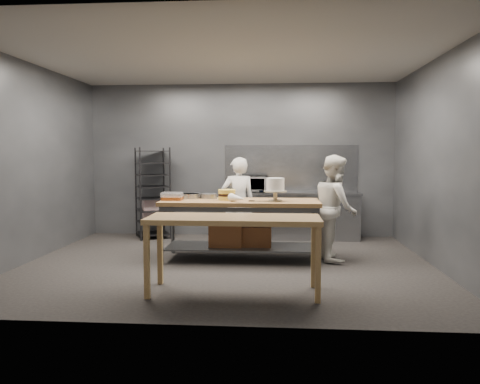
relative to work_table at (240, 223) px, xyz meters
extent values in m
plane|color=black|center=(-0.16, -0.32, -0.57)|extent=(6.00, 6.00, 0.00)
cube|color=#4C4F54|center=(-0.16, 2.18, 0.93)|extent=(6.00, 0.04, 3.00)
cube|color=olive|center=(0.01, -0.01, 0.32)|extent=(2.40, 0.90, 0.06)
cube|color=#47494C|center=(0.01, -0.01, -0.37)|extent=(2.25, 0.75, 0.03)
cylinder|color=#47494C|center=(-1.13, -0.40, -0.14)|extent=(0.06, 0.06, 0.86)
cylinder|color=#47494C|center=(-1.13, 0.38, -0.14)|extent=(0.06, 0.06, 0.86)
cylinder|color=#47494C|center=(1.15, -0.40, -0.14)|extent=(0.06, 0.06, 0.86)
cylinder|color=#47494C|center=(1.15, 0.38, -0.14)|extent=(0.06, 0.06, 0.86)
cube|color=brown|center=(-0.21, -0.01, -0.18)|extent=(0.50, 0.40, 0.35)
cube|color=brown|center=(0.26, 0.04, -0.21)|extent=(0.45, 0.38, 0.30)
cube|color=brown|center=(0.06, -1.74, 0.30)|extent=(2.00, 0.70, 0.06)
cube|color=brown|center=(-0.89, -2.04, -0.15)|extent=(0.06, 0.06, 0.84)
cube|color=brown|center=(-0.89, -1.44, -0.15)|extent=(0.06, 0.06, 0.84)
cube|color=brown|center=(1.01, -2.04, -0.15)|extent=(0.06, 0.06, 0.84)
cube|color=brown|center=(1.01, -1.44, -0.15)|extent=(0.06, 0.06, 0.84)
cube|color=slate|center=(0.84, 1.86, 0.31)|extent=(2.60, 0.60, 0.04)
cube|color=slate|center=(0.84, 1.86, -0.14)|extent=(2.56, 0.56, 0.86)
cube|color=slate|center=(0.84, 2.16, 0.78)|extent=(2.60, 0.02, 0.90)
cube|color=black|center=(-1.84, 1.78, 0.30)|extent=(0.82, 0.84, 1.75)
cube|color=silver|center=(-1.84, 1.78, -0.03)|extent=(0.45, 0.38, 0.45)
imported|color=white|center=(-0.09, 0.79, 0.21)|extent=(0.65, 0.51, 1.57)
imported|color=white|center=(1.46, 0.10, 0.23)|extent=(0.66, 0.82, 1.61)
imported|color=black|center=(0.12, 1.86, 0.48)|extent=(0.54, 0.37, 0.30)
cylinder|color=#A79F85|center=(0.54, -0.13, 0.36)|extent=(0.20, 0.20, 0.02)
cylinder|color=#A79F85|center=(0.54, -0.13, 0.43)|extent=(0.06, 0.06, 0.12)
cylinder|color=#A79F85|center=(0.54, -0.13, 0.50)|extent=(0.34, 0.34, 0.02)
cylinder|color=white|center=(0.54, -0.13, 0.60)|extent=(0.27, 0.27, 0.19)
cylinder|color=gold|center=(-0.20, 0.01, 0.38)|extent=(0.26, 0.26, 0.06)
cylinder|color=black|center=(-0.20, 0.01, 0.43)|extent=(0.26, 0.26, 0.04)
cylinder|color=gold|center=(-0.20, 0.01, 0.48)|extent=(0.26, 0.26, 0.06)
cylinder|color=gray|center=(-0.74, 0.27, 0.39)|extent=(0.24, 0.24, 0.07)
cylinder|color=gray|center=(-0.51, 0.26, 0.39)|extent=(0.26, 0.26, 0.07)
cylinder|color=gray|center=(-0.90, 0.20, 0.39)|extent=(0.28, 0.28, 0.07)
cylinder|color=gray|center=(-0.80, 0.23, 0.39)|extent=(0.28, 0.28, 0.07)
cone|color=white|center=(0.00, -0.31, 0.41)|extent=(0.32, 0.38, 0.12)
cube|color=slate|center=(0.37, -0.18, 0.35)|extent=(0.28, 0.02, 0.00)
cube|color=black|center=(0.19, -0.18, 0.36)|extent=(0.09, 0.02, 0.02)
cube|color=brown|center=(-1.03, -0.09, 0.37)|extent=(0.30, 0.20, 0.05)
cube|color=silver|center=(-1.03, -0.09, 0.43)|extent=(0.31, 0.21, 0.06)
cube|color=brown|center=(-1.07, 0.07, 0.37)|extent=(0.30, 0.20, 0.05)
cube|color=silver|center=(-1.07, 0.07, 0.43)|extent=(0.31, 0.21, 0.06)
camera|label=1|loc=(0.55, -7.10, 1.05)|focal=35.00mm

